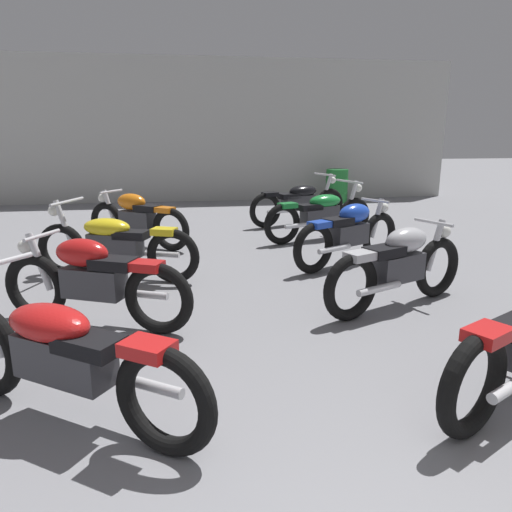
{
  "coord_description": "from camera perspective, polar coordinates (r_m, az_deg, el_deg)",
  "views": [
    {
      "loc": [
        -0.74,
        -0.37,
        1.8
      ],
      "look_at": [
        0.0,
        4.38,
        0.55
      ],
      "focal_mm": 33.83,
      "sensor_mm": 36.0,
      "label": 1
    }
  ],
  "objects": [
    {
      "name": "motorcycle_right_row_2",
      "position": [
        5.18,
        16.53,
        -1.04
      ],
      "size": [
        1.84,
        0.9,
        0.88
      ],
      "color": "black",
      "rests_on": "ground"
    },
    {
      "name": "back_wall",
      "position": [
        12.91,
        -5.74,
        14.51
      ],
      "size": [
        13.03,
        0.24,
        3.6
      ],
      "primitive_type": "cube",
      "color": "#B2B2AD",
      "rests_on": "ground"
    },
    {
      "name": "motorcycle_right_row_5",
      "position": [
        9.57,
        5.13,
        6.43
      ],
      "size": [
        2.08,
        0.95,
        0.97
      ],
      "color": "black",
      "rests_on": "ground"
    },
    {
      "name": "motorcycle_right_row_4",
      "position": [
        8.23,
        7.64,
        5.03
      ],
      "size": [
        2.07,
        0.97,
        0.97
      ],
      "color": "black",
      "rests_on": "ground"
    },
    {
      "name": "motorcycle_left_row_1",
      "position": [
        3.27,
        -21.87,
        -10.84
      ],
      "size": [
        1.85,
        1.31,
        0.97
      ],
      "color": "black",
      "rests_on": "ground"
    },
    {
      "name": "motorcycle_left_row_2",
      "position": [
        4.72,
        -18.71,
        -2.7
      ],
      "size": [
        1.85,
        0.89,
        0.88
      ],
      "color": "black",
      "rests_on": "ground"
    },
    {
      "name": "motorcycle_left_row_4",
      "position": [
        7.89,
        -13.91,
        4.36
      ],
      "size": [
        1.66,
        1.25,
        0.88
      ],
      "color": "black",
      "rests_on": "ground"
    },
    {
      "name": "oil_drum",
      "position": [
        12.71,
        9.52,
        8.17
      ],
      "size": [
        0.59,
        0.59,
        0.85
      ],
      "color": "#1E722D",
      "rests_on": "ground"
    },
    {
      "name": "motorcycle_right_row_3",
      "position": [
        6.69,
        10.96,
        2.74
      ],
      "size": [
        1.79,
        1.02,
        0.88
      ],
      "color": "black",
      "rests_on": "ground"
    },
    {
      "name": "motorcycle_left_row_3",
      "position": [
        6.2,
        -16.39,
        1.42
      ],
      "size": [
        2.06,
        0.99,
        0.97
      ],
      "color": "black",
      "rests_on": "ground"
    }
  ]
}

